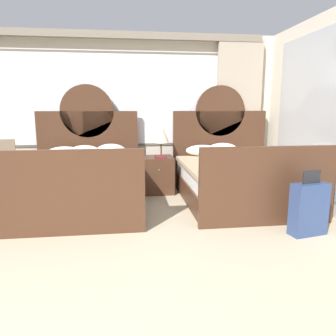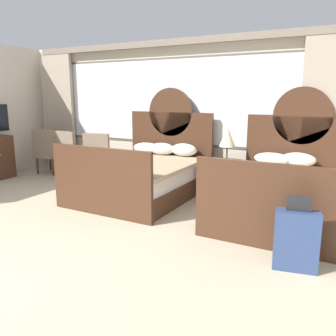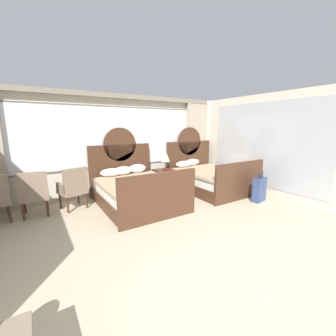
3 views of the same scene
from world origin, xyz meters
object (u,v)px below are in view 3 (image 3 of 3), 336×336
suitcase_on_floor (259,189)px  armchair_by_window_centre (34,192)px  book_on_nightstand (167,170)px  bed_near_mirror (209,178)px  armchair_by_window_left (74,187)px  table_lamp_on_nightstand (165,156)px  nightstand_between_beds (164,180)px  bed_near_window (136,189)px

suitcase_on_floor → armchair_by_window_centre: bearing=158.2°
book_on_nightstand → bed_near_mirror: bearing=-25.8°
armchair_by_window_left → suitcase_on_floor: (3.99, -1.90, -0.22)m
book_on_nightstand → armchair_by_window_centre: size_ratio=0.27×
table_lamp_on_nightstand → suitcase_on_floor: 2.65m
bed_near_mirror → book_on_nightstand: size_ratio=8.30×
armchair_by_window_centre → book_on_nightstand: bearing=1.2°
book_on_nightstand → armchair_by_window_left: (-2.51, -0.07, -0.10)m
suitcase_on_floor → nightstand_between_beds: bearing=126.2°
table_lamp_on_nightstand → suitcase_on_floor: (1.45, -2.11, -0.70)m
armchair_by_window_left → armchair_by_window_centre: (-0.76, -0.00, 0.00)m
nightstand_between_beds → table_lamp_on_nightstand: table_lamp_on_nightstand is taller
table_lamp_on_nightstand → suitcase_on_floor: table_lamp_on_nightstand is taller
bed_near_mirror → armchair_by_window_left: bed_near_mirror is taller
book_on_nightstand → suitcase_on_floor: bearing=-53.2°
bed_near_window → armchair_by_window_centre: bearing=167.5°
bed_near_window → armchair_by_window_centre: (-2.06, 0.46, 0.16)m
armchair_by_window_centre → suitcase_on_floor: (4.74, -1.90, -0.22)m
bed_near_window → table_lamp_on_nightstand: 1.54m
bed_near_window → table_lamp_on_nightstand: (1.23, 0.67, 0.64)m
nightstand_between_beds → bed_near_mirror: bearing=-29.0°
book_on_nightstand → armchair_by_window_left: bearing=-178.5°
table_lamp_on_nightstand → armchair_by_window_left: table_lamp_on_nightstand is taller
armchair_by_window_centre → armchair_by_window_left: bearing=0.2°
bed_near_mirror → book_on_nightstand: (-1.12, 0.54, 0.27)m
nightstand_between_beds → table_lamp_on_nightstand: (0.07, 0.04, 0.70)m
bed_near_mirror → suitcase_on_floor: (0.35, -1.43, -0.05)m
nightstand_between_beds → armchair_by_window_left: armchair_by_window_left is taller
table_lamp_on_nightstand → armchair_by_window_centre: 3.34m
bed_near_window → armchair_by_window_centre: 2.12m
suitcase_on_floor → bed_near_mirror: bearing=103.9°
armchair_by_window_left → book_on_nightstand: bearing=1.5°
bed_near_mirror → book_on_nightstand: bed_near_mirror is taller
bed_near_mirror → armchair_by_window_centre: (-4.39, 0.47, 0.16)m
nightstand_between_beds → suitcase_on_floor: bearing=-53.8°
bed_near_window → book_on_nightstand: (1.21, 0.53, 0.26)m
bed_near_mirror → bed_near_window: bearing=179.7°
bed_near_mirror → book_on_nightstand: 1.27m
table_lamp_on_nightstand → book_on_nightstand: size_ratio=2.18×
bed_near_window → suitcase_on_floor: size_ratio=2.88×
table_lamp_on_nightstand → armchair_by_window_centre: size_ratio=0.59×
nightstand_between_beds → armchair_by_window_left: (-2.47, -0.17, 0.22)m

